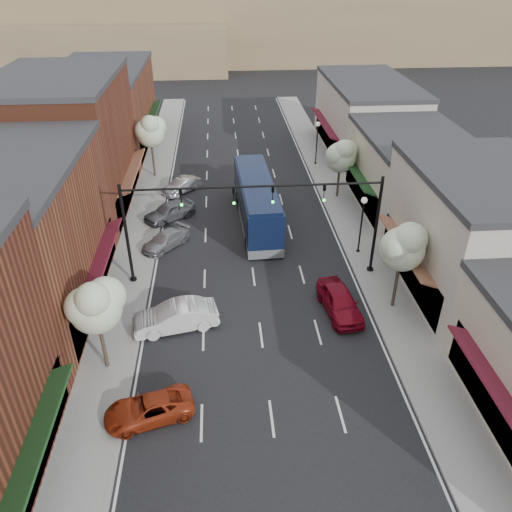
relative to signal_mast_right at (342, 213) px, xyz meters
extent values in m
plane|color=black|center=(-5.62, -8.00, -4.62)|extent=(160.00, 160.00, 0.00)
cube|color=gray|center=(-14.02, 10.50, -4.55)|extent=(2.80, 73.00, 0.15)
cube|color=gray|center=(2.78, 10.50, -4.55)|extent=(2.80, 73.00, 0.15)
cube|color=gray|center=(-12.62, 10.50, -4.55)|extent=(0.25, 73.00, 0.17)
cube|color=gray|center=(1.38, 10.50, -4.55)|extent=(0.25, 73.00, 0.17)
cube|color=black|center=(-15.72, -16.00, -3.02)|extent=(0.60, 11.90, 2.60)
cube|color=#183C1A|center=(-14.92, -16.00, -1.52)|extent=(1.07, 9.80, 0.49)
cube|color=brown|center=(-19.92, -2.00, -0.12)|extent=(9.00, 14.00, 9.00)
cube|color=black|center=(-15.72, -2.00, -3.02)|extent=(0.60, 11.90, 2.60)
cube|color=maroon|center=(-14.92, -2.00, -1.52)|extent=(1.07, 9.80, 0.49)
cube|color=brown|center=(-19.92, 12.00, 0.63)|extent=(9.00, 14.00, 10.50)
cube|color=#2D2D30|center=(-19.92, 12.00, 6.08)|extent=(9.20, 14.10, 0.40)
cube|color=black|center=(-15.72, 12.00, -3.02)|extent=(0.60, 11.90, 2.60)
cube|color=#905B41|center=(-14.92, 12.00, -1.52)|extent=(1.07, 9.80, 0.49)
cube|color=brown|center=(-19.92, 28.00, -0.62)|extent=(9.00, 18.00, 8.00)
cube|color=#2D2D30|center=(-19.92, 28.00, 3.58)|extent=(9.20, 18.10, 0.40)
cube|color=black|center=(-15.72, 28.00, -3.02)|extent=(0.60, 15.30, 2.60)
cube|color=#183C1A|center=(-14.92, 28.00, -1.52)|extent=(1.07, 12.60, 0.49)
cube|color=black|center=(4.48, -14.00, -3.02)|extent=(0.60, 10.20, 2.60)
cube|color=maroon|center=(3.68, -14.00, -1.52)|extent=(1.07, 8.40, 0.49)
cube|color=#C1B3A5|center=(8.18, -2.00, -0.87)|extent=(8.00, 12.00, 7.50)
cube|color=#2D2D30|center=(8.18, -2.00, 3.08)|extent=(8.20, 12.10, 0.40)
cube|color=black|center=(4.48, -2.00, -3.02)|extent=(0.60, 10.20, 2.60)
cube|color=#905B41|center=(3.68, -2.00, -1.52)|extent=(1.07, 8.40, 0.49)
cube|color=#B6AA91|center=(8.18, 10.00, -1.62)|extent=(8.00, 12.00, 6.00)
cube|color=#2D2D30|center=(8.18, 10.00, 1.58)|extent=(8.20, 12.10, 0.40)
cube|color=black|center=(4.48, 10.00, -3.02)|extent=(0.60, 10.20, 2.60)
cube|color=#183C1A|center=(3.68, 10.00, -1.52)|extent=(1.07, 8.40, 0.49)
cube|color=#C1B3A5|center=(8.18, 24.00, -1.12)|extent=(8.00, 16.00, 7.00)
cube|color=#2D2D30|center=(8.18, 24.00, 2.58)|extent=(8.20, 16.10, 0.40)
cube|color=black|center=(4.48, 24.00, -3.02)|extent=(0.60, 13.60, 2.60)
cube|color=maroon|center=(3.68, 24.00, -1.52)|extent=(1.07, 11.20, 0.49)
cube|color=#7A6647|center=(-5.62, 82.00, 1.38)|extent=(120.00, 30.00, 12.00)
cube|color=#7A6647|center=(-30.62, 70.00, -0.62)|extent=(50.00, 20.00, 8.00)
cylinder|color=black|center=(2.38, 0.00, -4.47)|extent=(0.44, 0.44, 0.30)
cylinder|color=black|center=(2.38, 0.00, -1.12)|extent=(0.20, 0.20, 7.00)
cylinder|color=black|center=(-1.62, 0.00, 1.98)|extent=(8.00, 0.14, 0.14)
imported|color=black|center=(-1.22, 0.00, 1.38)|extent=(0.18, 0.46, 1.10)
sphere|color=#19E533|center=(-1.22, -0.12, 0.96)|extent=(0.18, 0.18, 0.18)
imported|color=black|center=(-4.42, 0.00, 1.38)|extent=(0.18, 0.46, 1.10)
sphere|color=#19E533|center=(-4.42, -0.12, 0.96)|extent=(0.18, 0.18, 0.18)
cylinder|color=black|center=(-13.62, 0.00, -4.47)|extent=(0.44, 0.44, 0.30)
cylinder|color=black|center=(-13.62, 0.00, -1.12)|extent=(0.20, 0.20, 7.00)
cylinder|color=black|center=(-9.62, 0.00, 1.98)|extent=(8.00, 0.14, 0.14)
imported|color=black|center=(-10.02, 0.00, 1.38)|extent=(0.18, 0.46, 1.10)
sphere|color=#19E533|center=(-10.02, -0.12, 0.96)|extent=(0.18, 0.18, 0.18)
imported|color=black|center=(-6.82, 0.00, 1.38)|extent=(0.18, 0.46, 1.10)
sphere|color=#19E533|center=(-6.82, -0.12, 0.96)|extent=(0.18, 0.18, 0.18)
cylinder|color=#47382B|center=(2.68, -4.00, -2.77)|extent=(0.20, 0.20, 3.71)
sphere|color=#ABC89A|center=(2.68, -4.00, -0.45)|extent=(2.60, 2.60, 2.60)
sphere|color=#ABC89A|center=(3.18, -3.70, 0.02)|extent=(2.00, 2.00, 2.00)
sphere|color=#ABC89A|center=(2.28, -4.30, -0.10)|extent=(1.90, 1.90, 1.90)
sphere|color=#ABC89A|center=(2.78, -4.50, 0.48)|extent=(1.70, 1.70, 1.70)
cylinder|color=#47382B|center=(2.68, 12.00, -2.96)|extent=(0.20, 0.20, 3.33)
sphere|color=#ABC89A|center=(2.68, 12.00, -0.88)|extent=(2.60, 2.60, 2.60)
sphere|color=#ABC89A|center=(3.18, 12.30, -0.46)|extent=(2.00, 2.00, 2.00)
sphere|color=#ABC89A|center=(2.28, 11.70, -0.57)|extent=(1.90, 1.90, 1.90)
sphere|color=#ABC89A|center=(2.78, 11.50, -0.05)|extent=(1.70, 1.70, 1.70)
cylinder|color=#47382B|center=(-13.92, -8.00, -2.86)|extent=(0.20, 0.20, 3.52)
sphere|color=#ABC89A|center=(-13.92, -8.00, -0.66)|extent=(2.60, 2.60, 2.60)
sphere|color=#ABC89A|center=(-13.42, -7.70, -0.22)|extent=(2.00, 2.00, 2.00)
sphere|color=#ABC89A|center=(-14.32, -8.30, -0.33)|extent=(1.90, 1.90, 1.90)
sphere|color=#ABC89A|center=(-13.82, -8.50, 0.22)|extent=(1.70, 1.70, 1.70)
cylinder|color=#47382B|center=(-13.92, 18.00, -2.70)|extent=(0.20, 0.20, 3.84)
sphere|color=#ABC89A|center=(-13.92, 18.00, -0.30)|extent=(2.60, 2.60, 2.60)
sphere|color=#ABC89A|center=(-13.42, 18.30, 0.18)|extent=(2.00, 2.00, 2.00)
sphere|color=#ABC89A|center=(-14.32, 17.70, 0.06)|extent=(1.90, 1.90, 1.90)
sphere|color=#ABC89A|center=(-13.82, 17.50, 0.66)|extent=(1.70, 1.70, 1.70)
cylinder|color=black|center=(2.18, 2.50, -4.52)|extent=(0.28, 0.28, 0.20)
cylinder|color=black|center=(2.18, 2.50, -2.62)|extent=(0.12, 0.12, 4.00)
sphere|color=white|center=(2.18, 2.50, -0.40)|extent=(0.44, 0.44, 0.44)
cylinder|color=black|center=(2.18, 20.00, -4.52)|extent=(0.28, 0.28, 0.20)
cylinder|color=black|center=(2.18, 20.00, -2.62)|extent=(0.12, 0.12, 4.00)
sphere|color=white|center=(2.18, 20.00, -0.40)|extent=(0.44, 0.44, 0.44)
cube|color=black|center=(-4.82, 7.82, -2.66)|extent=(3.06, 11.98, 3.02)
cube|color=#595B60|center=(-4.82, 7.82, -4.08)|extent=(3.08, 12.00, 0.69)
cube|color=black|center=(-4.82, 7.82, -2.25)|extent=(3.08, 11.03, 1.09)
cube|color=black|center=(-4.82, 7.82, -1.11)|extent=(2.84, 11.49, 0.25)
cube|color=black|center=(-4.58, 1.93, -2.05)|extent=(2.06, 0.16, 1.19)
cylinder|color=black|center=(-5.82, 3.62, -4.11)|extent=(0.36, 1.04, 1.03)
cylinder|color=black|center=(-3.48, 3.71, -4.11)|extent=(0.36, 1.04, 1.03)
cylinder|color=black|center=(-6.14, 11.53, -4.11)|extent=(0.36, 1.04, 1.03)
cylinder|color=black|center=(-3.81, 11.63, -4.11)|extent=(0.36, 1.04, 1.03)
cylinder|color=black|center=(-6.09, 10.15, -4.11)|extent=(0.36, 1.04, 1.03)
cylinder|color=black|center=(-3.75, 10.24, -4.11)|extent=(0.36, 1.04, 1.03)
imported|color=maroon|center=(-0.71, -4.22, -3.84)|extent=(2.45, 4.81, 1.57)
imported|color=maroon|center=(-11.35, -11.49, -4.04)|extent=(4.52, 2.96, 1.15)
imported|color=silver|center=(-10.49, -4.98, -3.82)|extent=(5.12, 2.66, 1.61)
imported|color=gray|center=(-11.82, 4.42, -4.03)|extent=(3.88, 4.15, 1.18)
imported|color=#54565C|center=(-11.82, 8.92, -3.88)|extent=(4.51, 4.07, 1.48)
imported|color=#A9A8AE|center=(-11.13, 14.22, -3.98)|extent=(3.65, 3.74, 1.28)
camera|label=1|loc=(-7.57, -27.89, 14.26)|focal=35.00mm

